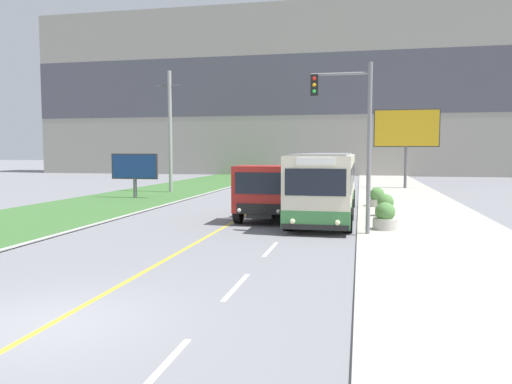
# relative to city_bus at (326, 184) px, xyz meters

# --- Properties ---
(ground_plane) EXTENTS (300.00, 300.00, 0.00)m
(ground_plane) POSITION_rel_city_bus_xyz_m (-3.96, -16.76, -1.57)
(ground_plane) COLOR slate
(lane_marking_centre) EXTENTS (2.88, 140.00, 0.01)m
(lane_marking_centre) POSITION_rel_city_bus_xyz_m (-3.67, -15.70, -1.56)
(lane_marking_centre) COLOR gold
(lane_marking_centre) RESTS_ON ground_plane
(apartment_block_background) EXTENTS (80.00, 8.04, 22.58)m
(apartment_block_background) POSITION_rel_city_bus_xyz_m (-3.96, 44.65, 9.72)
(apartment_block_background) COLOR gray
(apartment_block_background) RESTS_ON ground_plane
(city_bus) EXTENTS (2.72, 12.93, 3.08)m
(city_bus) POSITION_rel_city_bus_xyz_m (0.00, 0.00, 0.00)
(city_bus) COLOR beige
(city_bus) RESTS_ON ground_plane
(dump_truck) EXTENTS (2.51, 6.23, 2.56)m
(dump_truck) POSITION_rel_city_bus_xyz_m (-2.53, -2.43, -0.29)
(dump_truck) COLOR black
(dump_truck) RESTS_ON ground_plane
(utility_pole_far) EXTENTS (1.80, 0.28, 9.30)m
(utility_pole_far) POSITION_rel_city_bus_xyz_m (-12.74, 11.64, 3.14)
(utility_pole_far) COLOR #9E9E99
(utility_pole_far) RESTS_ON ground_plane
(traffic_light_mast) EXTENTS (2.28, 0.32, 6.48)m
(traffic_light_mast) POSITION_rel_city_bus_xyz_m (1.32, -5.63, 2.53)
(traffic_light_mast) COLOR slate
(traffic_light_mast) RESTS_ON ground_plane
(billboard_large) EXTENTS (5.35, 0.24, 6.69)m
(billboard_large) POSITION_rel_city_bus_xyz_m (5.38, 18.96, 3.37)
(billboard_large) COLOR #59595B
(billboard_large) RESTS_ON ground_plane
(billboard_small) EXTENTS (3.28, 0.24, 3.03)m
(billboard_small) POSITION_rel_city_bus_xyz_m (-13.30, 6.51, 0.51)
(billboard_small) COLOR #59595B
(billboard_small) RESTS_ON ground_plane
(planter_round_near) EXTENTS (0.96, 0.96, 1.09)m
(planter_round_near) POSITION_rel_city_bus_xyz_m (2.62, -4.46, -1.01)
(planter_round_near) COLOR #B7B2A8
(planter_round_near) RESTS_ON sidewalk_right
(planter_round_second) EXTENTS (0.98, 0.98, 1.06)m
(planter_round_second) POSITION_rel_city_bus_xyz_m (2.84, -0.16, -1.02)
(planter_round_second) COLOR #B7B2A8
(planter_round_second) RESTS_ON sidewalk_right
(planter_round_third) EXTENTS (1.02, 1.02, 1.08)m
(planter_round_third) POSITION_rel_city_bus_xyz_m (2.59, 4.14, -1.02)
(planter_round_third) COLOR #B7B2A8
(planter_round_third) RESTS_ON sidewalk_right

